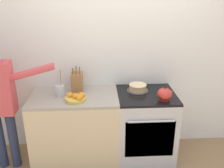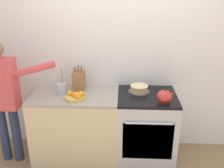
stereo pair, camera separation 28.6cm
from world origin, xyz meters
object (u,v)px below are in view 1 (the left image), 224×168
layer_cake (138,88)px  tea_kettle (165,94)px  stove_range (145,126)px  fruit_bowl (77,98)px  utensil_crock (60,90)px  knife_block (77,82)px  person_baker (0,99)px

layer_cake → tea_kettle: (0.27, -0.28, 0.03)m
stove_range → fruit_bowl: bearing=-170.0°
layer_cake → fruit_bowl: size_ratio=1.15×
layer_cake → utensil_crock: bearing=-173.8°
knife_block → utensil_crock: 0.25m
layer_cake → utensil_crock: utensil_crock is taller
person_baker → tea_kettle: bearing=11.5°
tea_kettle → knife_block: knife_block is taller
layer_cake → knife_block: 0.76m
stove_range → tea_kettle: tea_kettle is taller
knife_block → utensil_crock: bearing=-143.1°
tea_kettle → fruit_bowl: (-1.01, 0.03, -0.03)m
knife_block → person_baker: (-0.85, -0.26, -0.09)m
knife_block → fruit_bowl: 0.30m
layer_cake → person_baker: bearing=-172.4°
fruit_bowl → stove_range: bearing=10.0°
tea_kettle → fruit_bowl: 1.01m
person_baker → stove_range: bearing=17.4°
knife_block → person_baker: 0.90m
tea_kettle → person_baker: 1.88m
tea_kettle → knife_block: bearing=162.3°
layer_cake → knife_block: knife_block is taller
knife_block → person_baker: bearing=-163.1°
utensil_crock → stove_range: bearing=0.1°
fruit_bowl → tea_kettle: bearing=-1.8°
stove_range → fruit_bowl: (-0.84, -0.15, 0.48)m
tea_kettle → utensil_crock: (-1.22, 0.18, 0.00)m
stove_range → knife_block: bearing=170.2°
fruit_bowl → layer_cake: bearing=18.6°
stove_range → person_baker: (-1.70, -0.11, 0.48)m
tea_kettle → person_baker: bearing=178.0°
tea_kettle → utensil_crock: 1.23m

